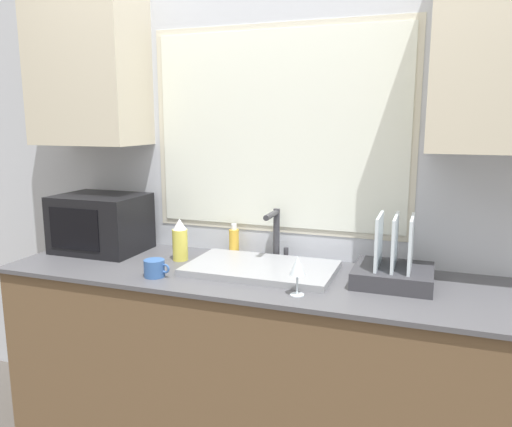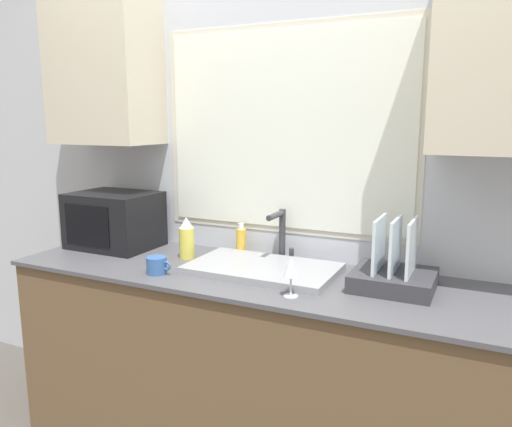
{
  "view_description": "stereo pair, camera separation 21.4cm",
  "coord_description": "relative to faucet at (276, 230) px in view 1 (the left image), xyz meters",
  "views": [
    {
      "loc": [
        0.73,
        -1.69,
        1.59
      ],
      "look_at": [
        0.01,
        0.29,
        1.19
      ],
      "focal_mm": 35.0,
      "sensor_mm": 36.0,
      "label": 1
    },
    {
      "loc": [
        0.93,
        -1.61,
        1.59
      ],
      "look_at": [
        0.01,
        0.29,
        1.19
      ],
      "focal_mm": 35.0,
      "sensor_mm": 36.0,
      "label": 2
    }
  ],
  "objects": [
    {
      "name": "microwave",
      "position": [
        -0.91,
        -0.14,
        -0.0
      ],
      "size": [
        0.44,
        0.34,
        0.3
      ],
      "color": "black",
      "rests_on": "countertop"
    },
    {
      "name": "wine_glass",
      "position": [
        0.23,
        -0.45,
        -0.03
      ],
      "size": [
        0.06,
        0.06,
        0.16
      ],
      "color": "silver",
      "rests_on": "countertop"
    },
    {
      "name": "soap_bottle",
      "position": [
        -0.23,
        0.02,
        -0.08
      ],
      "size": [
        0.05,
        0.05,
        0.16
      ],
      "color": "gold",
      "rests_on": "countertop"
    },
    {
      "name": "countertop",
      "position": [
        -0.02,
        -0.24,
        -0.61
      ],
      "size": [
        2.34,
        0.68,
        0.91
      ],
      "color": "brown",
      "rests_on": "ground_plane"
    },
    {
      "name": "wall_back",
      "position": [
        -0.02,
        0.07,
        0.37
      ],
      "size": [
        6.0,
        0.38,
        2.6
      ],
      "color": "silver",
      "rests_on": "ground_plane"
    },
    {
      "name": "dish_rack",
      "position": [
        0.57,
        -0.18,
        -0.09
      ],
      "size": [
        0.32,
        0.3,
        0.29
      ],
      "color": "#333338",
      "rests_on": "countertop"
    },
    {
      "name": "mug_near_sink",
      "position": [
        -0.42,
        -0.44,
        -0.11
      ],
      "size": [
        0.12,
        0.09,
        0.08
      ],
      "color": "#335999",
      "rests_on": "countertop"
    },
    {
      "name": "sink_basin",
      "position": [
        -0.0,
        -0.2,
        -0.13
      ],
      "size": [
        0.66,
        0.4,
        0.03
      ],
      "color": "gray",
      "rests_on": "countertop"
    },
    {
      "name": "spray_bottle",
      "position": [
        -0.44,
        -0.16,
        -0.05
      ],
      "size": [
        0.07,
        0.07,
        0.21
      ],
      "color": "#D8CC4C",
      "rests_on": "countertop"
    },
    {
      "name": "faucet",
      "position": [
        0.0,
        0.0,
        0.0
      ],
      "size": [
        0.08,
        0.18,
        0.25
      ],
      "color": "#333338",
      "rests_on": "countertop"
    }
  ]
}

